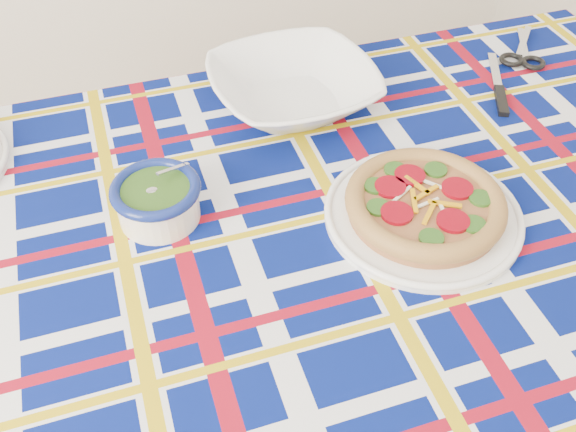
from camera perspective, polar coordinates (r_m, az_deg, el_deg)
name	(u,v)px	position (r m, az deg, el deg)	size (l,w,h in m)	color
dining_table	(301,283)	(1.09, 1.14, -5.95)	(1.86, 1.26, 0.83)	brown
tablecloth	(301,272)	(1.07, 1.16, -5.02)	(1.81, 1.14, 0.12)	#05115A
main_focaccia_plate	(425,204)	(1.08, 12.08, 1.07)	(0.34, 0.34, 0.07)	#995E36
pesto_bowl	(157,198)	(1.07, -11.58, 1.60)	(0.15, 0.15, 0.09)	#1E3D10
serving_bowl	(293,88)	(1.31, 0.47, 11.34)	(0.33, 0.33, 0.08)	white
table_knife	(495,71)	(1.50, 17.96, 12.12)	(0.26, 0.02, 0.01)	silver
kitchen_scissors	(523,42)	(1.62, 20.19, 14.31)	(0.22, 0.10, 0.02)	silver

